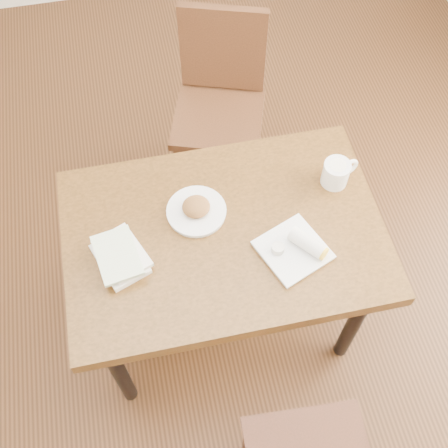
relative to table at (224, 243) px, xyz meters
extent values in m
cube|color=#472814|center=(0.00, 0.00, -0.67)|extent=(4.00, 5.00, 0.01)
cube|color=brown|center=(0.00, 0.00, 0.06)|extent=(1.17, 0.79, 0.06)
cylinder|color=black|center=(-0.49, -0.30, -0.32)|extent=(0.06, 0.06, 0.69)
cylinder|color=black|center=(0.49, -0.30, -0.32)|extent=(0.06, 0.06, 0.69)
cylinder|color=black|center=(-0.49, 0.30, -0.32)|extent=(0.06, 0.06, 0.69)
cylinder|color=black|center=(0.49, 0.30, -0.32)|extent=(0.06, 0.06, 0.69)
cylinder|color=#431E13|center=(-0.04, -0.63, -0.44)|extent=(0.04, 0.04, 0.45)
cylinder|color=#431E13|center=(0.32, -0.65, -0.44)|extent=(0.04, 0.04, 0.45)
cylinder|color=#4E2A16|center=(0.37, 0.90, -0.44)|extent=(0.04, 0.04, 0.45)
cylinder|color=#4E2A16|center=(0.03, 1.02, -0.44)|extent=(0.04, 0.04, 0.45)
cylinder|color=#4E2A16|center=(0.25, 0.56, -0.44)|extent=(0.04, 0.04, 0.45)
cylinder|color=#4E2A16|center=(-0.09, 0.68, -0.44)|extent=(0.04, 0.04, 0.45)
cube|color=#4E2A16|center=(0.14, 0.79, -0.19)|extent=(0.53, 0.53, 0.04)
cube|color=#4E2A16|center=(0.20, 0.97, 0.07)|extent=(0.39, 0.17, 0.45)
cylinder|color=white|center=(-0.08, 0.10, 0.09)|extent=(0.22, 0.22, 0.01)
cylinder|color=white|center=(-0.08, 0.10, 0.10)|extent=(0.22, 0.22, 0.01)
ellipsoid|color=#B27538|center=(-0.08, 0.10, 0.13)|extent=(0.13, 0.13, 0.06)
cylinder|color=white|center=(0.46, 0.13, 0.14)|extent=(0.10, 0.10, 0.10)
torus|color=white|center=(0.52, 0.15, 0.14)|extent=(0.08, 0.04, 0.08)
cylinder|color=tan|center=(0.46, 0.13, 0.19)|extent=(0.09, 0.09, 0.01)
cylinder|color=#F2E5CC|center=(0.46, 0.13, 0.19)|extent=(0.06, 0.06, 0.00)
cube|color=white|center=(0.22, -0.13, 0.09)|extent=(0.28, 0.28, 0.01)
cube|color=white|center=(0.22, -0.13, 0.10)|extent=(0.28, 0.28, 0.01)
cylinder|color=white|center=(0.27, -0.13, 0.13)|extent=(0.13, 0.14, 0.06)
cylinder|color=yellow|center=(0.31, -0.19, 0.13)|extent=(0.05, 0.05, 0.05)
cylinder|color=silver|center=(0.17, -0.13, 0.12)|extent=(0.05, 0.05, 0.03)
cylinder|color=red|center=(0.17, -0.13, 0.13)|extent=(0.04, 0.04, 0.01)
cube|color=white|center=(-0.38, -0.04, 0.10)|extent=(0.21, 0.24, 0.02)
cube|color=silver|center=(-0.37, -0.03, 0.12)|extent=(0.21, 0.24, 0.02)
cube|color=#A4C583|center=(-0.39, -0.05, 0.13)|extent=(0.17, 0.23, 0.01)
camera|label=1|loc=(-0.22, -1.03, 1.85)|focal=45.00mm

